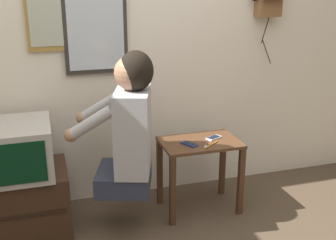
{
  "coord_description": "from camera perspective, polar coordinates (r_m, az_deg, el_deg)",
  "views": [
    {
      "loc": [
        -0.67,
        -1.89,
        1.68
      ],
      "look_at": [
        0.14,
        0.77,
        0.76
      ],
      "focal_mm": 45.0,
      "sensor_mm": 36.0,
      "label": 1
    }
  ],
  "objects": [
    {
      "name": "side_table",
      "position": [
        3.17,
        4.32,
        -4.97
      ],
      "size": [
        0.58,
        0.38,
        0.56
      ],
      "color": "#51331E",
      "rests_on": "ground_plane"
    },
    {
      "name": "tv_stand",
      "position": [
        3.14,
        -18.7,
        -10.35
      ],
      "size": [
        0.59,
        0.49,
        0.45
      ],
      "color": "#382316",
      "rests_on": "ground_plane"
    },
    {
      "name": "person",
      "position": [
        2.8,
        -5.25,
        -0.71
      ],
      "size": [
        0.62,
        0.55,
        0.96
      ],
      "rotation": [
        0.0,
        0.0,
        1.26
      ],
      "color": "#2D3347",
      "rests_on": "ground_plane"
    },
    {
      "name": "cell_phone_held",
      "position": [
        3.05,
        2.91,
        -3.28
      ],
      "size": [
        0.11,
        0.14,
        0.01
      ],
      "rotation": [
        0.0,
        0.0,
        0.52
      ],
      "color": "navy",
      "rests_on": "side_table"
    },
    {
      "name": "toothbrush",
      "position": [
        3.04,
        5.74,
        -3.41
      ],
      "size": [
        0.15,
        0.12,
        0.02
      ],
      "rotation": [
        0.0,
        0.0,
        2.22
      ],
      "color": "orange",
      "rests_on": "side_table"
    },
    {
      "name": "wall_back",
      "position": [
        3.24,
        -4.87,
        11.01
      ],
      "size": [
        6.8,
        0.05,
        2.55
      ],
      "color": "silver",
      "rests_on": "ground_plane"
    },
    {
      "name": "framed_picture",
      "position": [
        3.11,
        -15.89,
        13.68
      ],
      "size": [
        0.32,
        0.03,
        0.52
      ],
      "color": "olive"
    },
    {
      "name": "wall_mirror",
      "position": [
        3.14,
        -9.8,
        12.12
      ],
      "size": [
        0.46,
        0.03,
        0.66
      ],
      "color": "#2D2823"
    },
    {
      "name": "cell_phone_spare",
      "position": [
        3.18,
        6.22,
        -2.41
      ],
      "size": [
        0.14,
        0.11,
        0.01
      ],
      "rotation": [
        0.0,
        0.0,
        -1.1
      ],
      "color": "silver",
      "rests_on": "side_table"
    },
    {
      "name": "television",
      "position": [
        2.97,
        -20.04,
        -3.74
      ],
      "size": [
        0.48,
        0.52,
        0.34
      ],
      "color": "#ADA89E",
      "rests_on": "tv_stand"
    }
  ]
}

